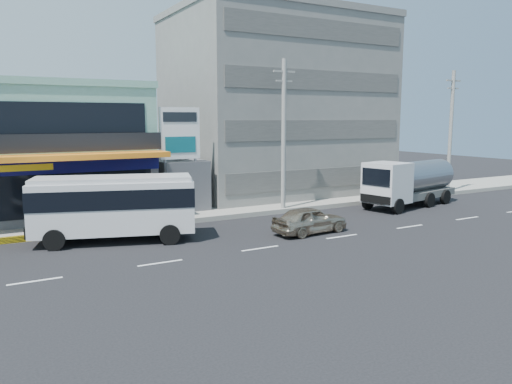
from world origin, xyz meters
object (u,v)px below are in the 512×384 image
Objects in this scene: minibus at (114,203)px; motorcycle_rider at (105,219)px; tanker_truck at (408,182)px; utility_pole_near at (284,135)px; shop_building at (42,154)px; satellite_dish at (178,159)px; sedan at (310,220)px; concrete_building at (275,109)px; utility_pole_far at (451,132)px; billboard at (180,139)px.

motorcycle_rider is (-0.04, 1.96, -1.18)m from minibus.
utility_pole_near is at bearing 164.54° from tanker_truck.
shop_building is 8.27× the size of satellite_dish.
minibus is 10.36m from sedan.
minibus is 3.44× the size of motorcycle_rider.
satellite_dish is 16.19m from tanker_truck.
satellite_dish is at bearing 17.77° from sedan.
utility_pole_far is at bearing -32.35° from concrete_building.
utility_pole_far is (22.00, -3.60, 1.57)m from satellite_dish.
utility_pole_far reaches higher than sedan.
billboard is 2.84× the size of motorcycle_rider.
utility_pole_far is 1.16× the size of tanker_truck.
utility_pole_near is (14.00, -6.55, 1.15)m from shop_building.
minibus is (-5.25, -4.36, -2.94)m from billboard.
satellite_dish is 10.68m from sedan.
utility_pole_near is at bearing -23.85° from sedan.
shop_building reaches higher than billboard.
utility_pole_near is 1.00× the size of utility_pole_far.
billboard is at bearing -151.08° from concrete_building.
concrete_building is 18.84m from motorcycle_rider.
utility_pole_far is (30.00, -6.55, 1.15)m from shop_building.
minibus is at bearing -133.00° from satellite_dish.
concrete_building is at bearing -29.00° from sedan.
minibus is at bearing 66.09° from sedan.
satellite_dish is (8.00, -2.95, -0.42)m from shop_building.
satellite_dish is 0.34× the size of sedan.
satellite_dish is 8.57m from minibus.
tanker_truck is (8.90, -2.46, -3.39)m from utility_pole_near.
utility_pole_far is 19.46m from sedan.
shop_building is 1.24× the size of utility_pole_near.
motorcycle_rider is (2.22, -7.15, -3.20)m from shop_building.
shop_building is 1.80× the size of billboard.
satellite_dish is at bearing 47.00° from minibus.
utility_pole_near is at bearing 12.30° from minibus.
satellite_dish is 0.17× the size of tanker_truck.
minibus is at bearing -88.92° from motorcycle_rider.
utility_pole_near is at bearing -25.06° from shop_building.
utility_pole_far is 8.24m from tanker_truck.
utility_pole_far is at bearing -4.57° from billboard.
utility_pole_near reaches higher than motorcycle_rider.
satellite_dish reaches higher than sedan.
billboard is at bearing 175.43° from utility_pole_far.
motorcycle_rider is at bearing 174.85° from tanker_truck.
sedan is 1.79× the size of motorcycle_rider.
motorcycle_rider reaches higher than sedan.
minibus is (-11.75, -2.56, -3.16)m from utility_pole_near.
satellite_dish is at bearing 157.86° from tanker_truck.
satellite_dish is 0.15× the size of utility_pole_near.
concrete_building reaches higher than utility_pole_far.
billboard reaches higher than sedan.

